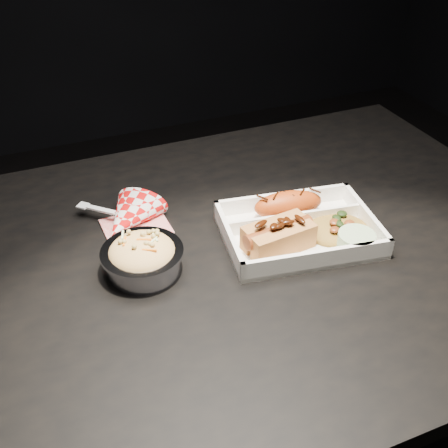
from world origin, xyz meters
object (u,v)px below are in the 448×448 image
Objects in this scene: fried_pastry at (288,204)px; dining_table at (218,294)px; foil_coleslaw_cup at (142,256)px; food_tray at (298,232)px; napkin_fork at (128,218)px; hotdog at (279,234)px.

dining_table is at bearing -164.66° from fried_pastry.
dining_table is 0.17m from foil_coleslaw_cup.
dining_table is 4.37× the size of food_tray.
napkin_fork reaches higher than dining_table.
foil_coleslaw_cup is at bearing -174.47° from food_tray.
food_tray is 1.81× the size of napkin_fork.
fried_pastry is 0.28m from foil_coleslaw_cup.
fried_pastry is (0.01, 0.05, 0.02)m from food_tray.
dining_table is at bearing -4.94° from napkin_fork.
fried_pastry reaches higher than food_tray.
fried_pastry is 0.09m from hotdog.
hotdog reaches higher than fried_pastry.
dining_table is 0.20m from napkin_fork.
foil_coleslaw_cup is (-0.26, 0.01, 0.02)m from food_tray.
food_tray is 0.06m from hotdog.
napkin_fork reaches higher than fried_pastry.
foil_coleslaw_cup is at bearing -171.72° from fried_pastry.
dining_table is at bearing -176.69° from food_tray.
food_tray is 2.16× the size of foil_coleslaw_cup.
napkin_fork is at bearing 85.55° from foil_coleslaw_cup.
napkin_fork is at bearing 131.22° from dining_table.
foil_coleslaw_cup reaches higher than fried_pastry.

